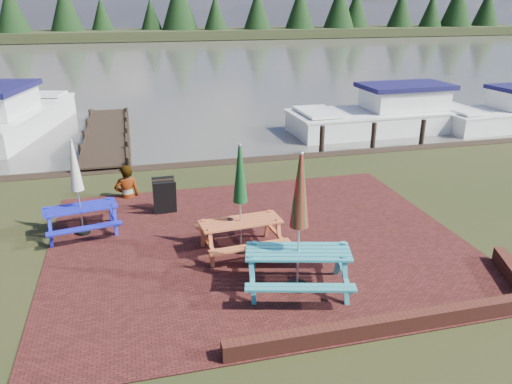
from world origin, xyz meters
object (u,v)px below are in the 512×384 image
object	(u,v)px
boat_jetty	(11,118)
picnic_table_blue	(80,203)
picnic_table_teal	(298,245)
chalkboard	(165,196)
jetty	(107,135)
boat_near	(387,116)
picnic_table_red	(241,216)
boat_far	(510,114)
person	(125,166)

from	to	relation	value
boat_jetty	picnic_table_blue	bearing A→B (deg)	-59.95
picnic_table_teal	chalkboard	bearing A→B (deg)	131.16
chalkboard	boat_jetty	distance (m)	11.76
jetty	boat_jetty	distance (m)	4.50
chalkboard	boat_near	world-z (taller)	boat_near
picnic_table_teal	boat_jetty	xyz separation A→B (m)	(-7.56, 14.60, -0.44)
picnic_table_blue	chalkboard	distance (m)	2.10
picnic_table_red	boat_far	xyz separation A→B (m)	(13.94, 8.73, -0.44)
chalkboard	boat_far	size ratio (longest dim) A/B	0.14
jetty	boat_far	distance (m)	17.08
picnic_table_red	chalkboard	world-z (taller)	picnic_table_red
chalkboard	boat_near	distance (m)	12.10
boat_near	boat_jetty	bearing A→B (deg)	76.04
picnic_table_teal	picnic_table_blue	bearing A→B (deg)	154.09
jetty	boat_jetty	xyz separation A→B (m)	(-3.83, 2.33, 0.37)
picnic_table_blue	chalkboard	xyz separation A→B (m)	(1.93, 0.74, -0.31)
boat_jetty	boat_far	world-z (taller)	boat_jetty
picnic_table_blue	boat_jetty	bearing A→B (deg)	97.49
picnic_table_red	boat_near	xyz separation A→B (m)	(8.44, 9.50, -0.39)
picnic_table_teal	picnic_table_red	size ratio (longest dim) A/B	1.12
picnic_table_red	boat_jetty	xyz separation A→B (m)	(-6.87, 12.88, -0.34)
picnic_table_teal	boat_near	world-z (taller)	picnic_table_teal
boat_jetty	boat_near	world-z (taller)	boat_jetty
picnic_table_teal	chalkboard	distance (m)	4.70
boat_far	picnic_table_red	bearing A→B (deg)	117.99
picnic_table_red	boat_far	size ratio (longest dim) A/B	0.37
picnic_table_blue	boat_far	size ratio (longest dim) A/B	0.34
jetty	boat_far	bearing A→B (deg)	-6.11
picnic_table_teal	picnic_table_blue	world-z (taller)	picnic_table_teal
picnic_table_red	picnic_table_teal	bearing A→B (deg)	-73.13
boat_jetty	chalkboard	bearing A→B (deg)	-49.82
boat_far	chalkboard	bearing A→B (deg)	108.12
picnic_table_red	boat_far	bearing A→B (deg)	27.05
picnic_table_red	person	world-z (taller)	picnic_table_red
picnic_table_blue	boat_near	world-z (taller)	picnic_table_blue
chalkboard	boat_far	xyz separation A→B (m)	(15.34, 6.26, -0.07)
picnic_table_blue	person	world-z (taller)	picnic_table_blue
jetty	person	world-z (taller)	person
jetty	picnic_table_teal	bearing A→B (deg)	-73.12
picnic_table_teal	person	bearing A→B (deg)	133.26
picnic_table_blue	boat_near	bearing A→B (deg)	23.35
chalkboard	person	distance (m)	1.68
picnic_table_blue	jetty	xyz separation A→B (m)	(0.30, 8.82, -0.66)
picnic_table_red	person	bearing A→B (deg)	116.38
boat_jetty	boat_near	distance (m)	15.68
picnic_table_teal	picnic_table_blue	xyz separation A→B (m)	(-4.02, 3.44, -0.15)
picnic_table_red	boat_jetty	bearing A→B (deg)	113.05
chalkboard	boat_near	bearing A→B (deg)	34.09
jetty	boat_near	size ratio (longest dim) A/B	1.13
chalkboard	jetty	world-z (taller)	chalkboard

